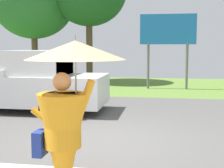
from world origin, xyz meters
The scene contains 5 objects.
ground_plane centered at (0.00, 2.95, -0.05)m, with size 40.00×22.00×0.20m.
monk_pedestrian centered at (0.16, -3.02, 1.17)m, with size 1.17×1.17×2.13m.
pickup_truck centered at (-3.05, 2.84, 0.87)m, with size 5.20×2.28×1.88m.
roadside_billboard centered at (1.43, 8.81, 2.55)m, with size 2.60×0.12×3.50m.
tree_right_far centered at (-6.19, 11.34, 4.56)m, with size 4.70×4.70×6.71m.
Camera 1 is at (1.29, -6.64, 2.00)m, focal length 51.83 mm.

